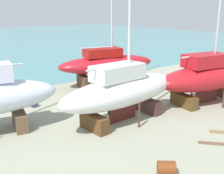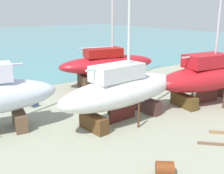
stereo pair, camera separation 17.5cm
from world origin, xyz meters
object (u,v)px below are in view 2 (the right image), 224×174
Objects in this scene: sailboat_large_starboard at (122,90)px; sailboat_far_slipway at (208,76)px; sailboat_mid_port at (107,64)px; barrel_tar_black at (33,103)px; barrel_rust_far at (15,99)px; barrel_rust_mid at (165,168)px; barrel_tipped_left at (186,77)px.

sailboat_large_starboard reaches higher than sailboat_far_slipway.
barrel_tar_black is at bearing -155.88° from sailboat_mid_port.
sailboat_mid_port is 19.78× the size of barrel_rust_far.
sailboat_mid_port reaches higher than barrel_tar_black.
barrel_rust_mid is 1.04× the size of barrel_tar_black.
barrel_rust_far is at bearing 154.07° from sailboat_far_slipway.
sailboat_mid_port is 1.04× the size of sailboat_far_slipway.
sailboat_far_slipway is at bearing -56.74° from sailboat_mid_port.
barrel_rust_mid is 12.58m from barrel_tar_black.
sailboat_mid_port reaches higher than sailboat_far_slipway.
sailboat_far_slipway is at bearing -11.35° from sailboat_large_starboard.
barrel_rust_mid is 14.04m from barrel_rust_far.
barrel_rust_mid is 0.98× the size of barrel_rust_far.
barrel_tipped_left is at bearing 37.32° from barrel_rust_mid.
sailboat_mid_port reaches higher than barrel_rust_far.
barrel_tar_black is 0.86× the size of barrel_tipped_left.
barrel_rust_far reaches higher than barrel_rust_mid.
barrel_tar_black is (-1.59, 12.48, -0.07)m from barrel_rust_mid.
sailboat_large_starboard is at bearing -58.28° from barrel_tar_black.
sailboat_far_slipway is 17.30× the size of barrel_tipped_left.
sailboat_large_starboard is 13.86m from barrel_tipped_left.
barrel_rust_far is (-9.26, -0.52, -1.77)m from sailboat_mid_port.
sailboat_mid_port is at bearing 160.87° from barrel_tipped_left.
barrel_rust_far is at bearing 100.72° from barrel_rust_mid.
sailboat_large_starboard is 17.59× the size of barrel_tipped_left.
sailboat_mid_port is at bearing 119.15° from sailboat_far_slipway.
barrel_tipped_left is (8.34, -2.89, -1.92)m from sailboat_mid_port.
barrel_rust_far is at bearing -165.23° from sailboat_mid_port.
sailboat_mid_port is at bearing 12.55° from barrel_tar_black.
barrel_rust_far reaches higher than barrel_tar_black.
sailboat_large_starboard is 7.63m from barrel_tar_black.
sailboat_large_starboard is at bearing -178.67° from sailboat_far_slipway.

